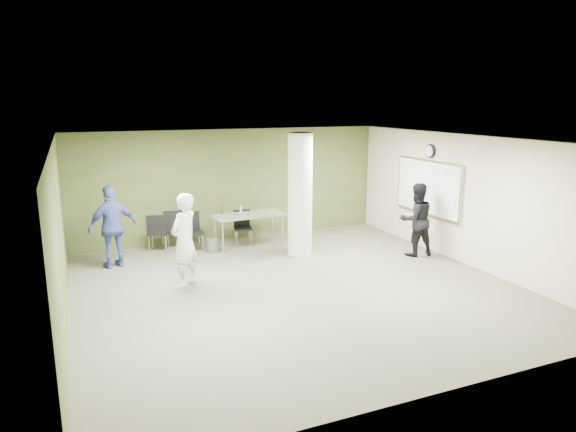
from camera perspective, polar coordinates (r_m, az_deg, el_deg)
name	(u,v)px	position (r m, az deg, el deg)	size (l,w,h in m)	color
floor	(295,288)	(9.88, 0.78, -7.97)	(8.00, 8.00, 0.00)	#5A5947
ceiling	(295,140)	(9.27, 0.83, 8.45)	(8.00, 8.00, 0.00)	white
wall_back	(232,185)	(13.17, -6.23, 3.50)	(8.00, 0.02, 2.80)	#405026
wall_left	(59,238)	(8.72, -24.05, -2.27)	(0.02, 8.00, 2.80)	#405026
wall_right_cream	(466,200)	(11.65, 19.13, 1.66)	(0.02, 8.00, 2.80)	beige
column	(300,195)	(11.67, 1.34, 2.38)	(0.56, 0.56, 2.80)	silver
whiteboard	(428,187)	(12.48, 15.24, 3.08)	(0.05, 2.30, 1.30)	silver
wall_clock	(430,151)	(12.38, 15.48, 6.96)	(0.06, 0.32, 0.32)	black
folding_table	(248,216)	(12.44, -4.49, -0.02)	(1.74, 0.84, 1.06)	gray
wastebasket	(213,246)	(12.19, -8.34, -3.31)	(0.27, 0.27, 0.31)	#4C4C4C
chair_back_left	(157,230)	(12.38, -14.31, -1.53)	(0.58, 0.58, 0.91)	black
chair_back_right	(173,226)	(12.55, -12.69, -1.10)	(0.49, 0.49, 0.96)	black
chair_table_left	(192,228)	(12.36, -10.64, -1.36)	(0.46, 0.46, 0.91)	black
chair_table_right	(242,225)	(12.74, -5.08, -0.96)	(0.49, 0.49, 0.85)	black
woman_white	(184,241)	(9.88, -11.45, -2.69)	(0.66, 0.43, 1.81)	white
man_black	(416,220)	(12.04, 14.05, -0.40)	(0.82, 0.64, 1.68)	black
man_blue	(113,227)	(11.44, -18.90, -1.14)	(1.04, 0.43, 1.77)	#3B4B93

